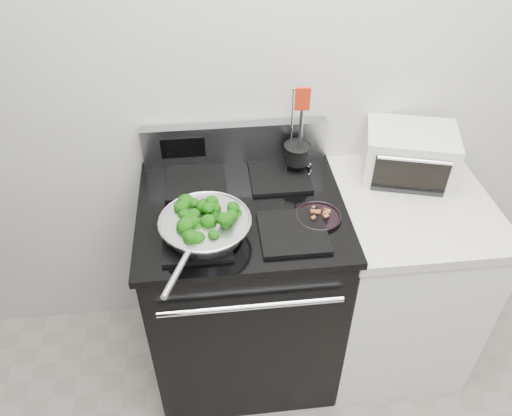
{
  "coord_description": "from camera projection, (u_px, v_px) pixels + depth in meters",
  "views": [
    {
      "loc": [
        -0.4,
        -0.05,
        2.16
      ],
      "look_at": [
        -0.25,
        1.36,
        0.98
      ],
      "focal_mm": 35.0,
      "sensor_mm": 36.0,
      "label": 1
    }
  ],
  "objects": [
    {
      "name": "back_wall",
      "position": [
        309.0,
        66.0,
        1.92
      ],
      "size": [
        4.0,
        0.02,
        2.7
      ],
      "primitive_type": "cube",
      "color": "silver",
      "rests_on": "ground"
    },
    {
      "name": "gas_range",
      "position": [
        243.0,
        287.0,
        2.19
      ],
      "size": [
        0.79,
        0.69,
        1.13
      ],
      "color": "black",
      "rests_on": "floor"
    },
    {
      "name": "counter",
      "position": [
        394.0,
        279.0,
        2.26
      ],
      "size": [
        0.62,
        0.68,
        0.92
      ],
      "color": "white",
      "rests_on": "floor"
    },
    {
      "name": "skillet",
      "position": [
        205.0,
        227.0,
        1.73
      ],
      "size": [
        0.32,
        0.49,
        0.07
      ],
      "rotation": [
        0.0,
        0.0,
        -0.38
      ],
      "color": "silver",
      "rests_on": "gas_range"
    },
    {
      "name": "broccoli_pile",
      "position": [
        205.0,
        222.0,
        1.72
      ],
      "size": [
        0.25,
        0.25,
        0.09
      ],
      "primitive_type": null,
      "color": "black",
      "rests_on": "skillet"
    },
    {
      "name": "bacon_plate",
      "position": [
        318.0,
        214.0,
        1.83
      ],
      "size": [
        0.17,
        0.17,
        0.04
      ],
      "rotation": [
        0.0,
        0.0,
        -0.25
      ],
      "color": "black",
      "rests_on": "gas_range"
    },
    {
      "name": "utensil_holder",
      "position": [
        297.0,
        158.0,
        2.03
      ],
      "size": [
        0.13,
        0.13,
        0.39
      ],
      "rotation": [
        0.0,
        0.0,
        -0.09
      ],
      "color": "silver",
      "rests_on": "gas_range"
    },
    {
      "name": "toaster_oven",
      "position": [
        409.0,
        154.0,
        2.04
      ],
      "size": [
        0.42,
        0.36,
        0.21
      ],
      "rotation": [
        0.0,
        0.0,
        -0.28
      ],
      "color": "beige",
      "rests_on": "counter"
    }
  ]
}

